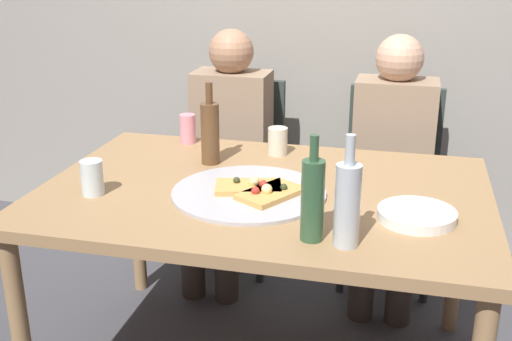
# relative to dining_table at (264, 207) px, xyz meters

# --- Properties ---
(dining_table) EXTENTS (1.52, 1.03, 0.74)m
(dining_table) POSITION_rel_dining_table_xyz_m (0.00, 0.00, 0.00)
(dining_table) COLOR #99754C
(dining_table) RESTS_ON ground_plane
(pizza_tray) EXTENTS (0.52, 0.52, 0.01)m
(pizza_tray) POSITION_rel_dining_table_xyz_m (-0.04, -0.07, 0.08)
(pizza_tray) COLOR #ADADB2
(pizza_tray) RESTS_ON dining_table
(pizza_slice_last) EXTENTS (0.22, 0.26, 0.05)m
(pizza_slice_last) POSITION_rel_dining_table_xyz_m (0.04, -0.09, 0.10)
(pizza_slice_last) COLOR tan
(pizza_slice_last) RESTS_ON pizza_tray
(pizza_slice_extra) EXTENTS (0.25, 0.18, 0.05)m
(pizza_slice_extra) POSITION_rel_dining_table_xyz_m (-0.04, -0.05, 0.10)
(pizza_slice_extra) COLOR tan
(pizza_slice_extra) RESTS_ON pizza_tray
(wine_bottle) EXTENTS (0.07, 0.07, 0.31)m
(wine_bottle) POSITION_rel_dining_table_xyz_m (0.22, -0.35, 0.20)
(wine_bottle) COLOR #2D5133
(wine_bottle) RESTS_ON dining_table
(beer_bottle) EXTENTS (0.07, 0.07, 0.32)m
(beer_bottle) POSITION_rel_dining_table_xyz_m (0.32, -0.37, 0.20)
(beer_bottle) COLOR #B2BCC1
(beer_bottle) RESTS_ON dining_table
(water_bottle) EXTENTS (0.07, 0.07, 0.31)m
(water_bottle) POSITION_rel_dining_table_xyz_m (-0.26, 0.21, 0.20)
(water_bottle) COLOR brown
(water_bottle) RESTS_ON dining_table
(tumbler_near) EXTENTS (0.08, 0.08, 0.11)m
(tumbler_near) POSITION_rel_dining_table_xyz_m (-0.03, 0.38, 0.13)
(tumbler_near) COLOR beige
(tumbler_near) RESTS_ON dining_table
(tumbler_far) EXTENTS (0.08, 0.08, 0.12)m
(tumbler_far) POSITION_rel_dining_table_xyz_m (-0.54, -0.19, 0.13)
(tumbler_far) COLOR silver
(tumbler_far) RESTS_ON dining_table
(soda_can) EXTENTS (0.07, 0.07, 0.12)m
(soda_can) POSITION_rel_dining_table_xyz_m (-0.43, 0.44, 0.13)
(soda_can) COLOR pink
(soda_can) RESTS_ON dining_table
(plate_stack) EXTENTS (0.24, 0.24, 0.03)m
(plate_stack) POSITION_rel_dining_table_xyz_m (0.51, -0.15, 0.09)
(plate_stack) COLOR white
(plate_stack) RESTS_ON dining_table
(chair_left) EXTENTS (0.44, 0.44, 0.90)m
(chair_left) POSITION_rel_dining_table_xyz_m (-0.36, 0.92, -0.16)
(chair_left) COLOR #2D3833
(chair_left) RESTS_ON ground_plane
(chair_right) EXTENTS (0.44, 0.44, 0.90)m
(chair_right) POSITION_rel_dining_table_xyz_m (0.41, 0.92, -0.16)
(chair_right) COLOR #2D3833
(chair_right) RESTS_ON ground_plane
(guest_in_sweater) EXTENTS (0.36, 0.56, 1.17)m
(guest_in_sweater) POSITION_rel_dining_table_xyz_m (-0.36, 0.77, -0.03)
(guest_in_sweater) COLOR #937A60
(guest_in_sweater) RESTS_ON ground_plane
(guest_in_beanie) EXTENTS (0.36, 0.56, 1.17)m
(guest_in_beanie) POSITION_rel_dining_table_xyz_m (0.41, 0.77, -0.03)
(guest_in_beanie) COLOR #937A60
(guest_in_beanie) RESTS_ON ground_plane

